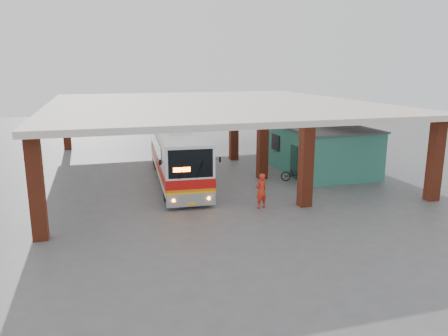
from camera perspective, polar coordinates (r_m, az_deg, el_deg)
name	(u,v)px	position (r m, az deg, el deg)	size (l,w,h in m)	color
ground	(231,194)	(24.49, 0.95, -3.47)	(90.00, 90.00, 0.00)	#515154
brick_columns	(230,141)	(29.07, 0.72, 3.58)	(20.10, 21.60, 4.35)	maroon
canopy_roof	(210,104)	(29.96, -1.83, 8.34)	(21.00, 23.00, 0.30)	beige
shop_building	(318,148)	(30.60, 12.21, 2.60)	(5.20, 8.20, 3.11)	#327F6B
coach_bus	(177,154)	(27.08, -6.14, 1.81)	(3.26, 12.00, 3.46)	white
motorcycle	(296,174)	(27.50, 9.33, -0.76)	(0.63, 1.81, 0.95)	black
pedestrian	(261,191)	(22.02, 4.88, -2.99)	(0.66, 0.43, 1.80)	red
red_chair	(264,156)	(33.26, 5.30, 1.51)	(0.40, 0.40, 0.72)	red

